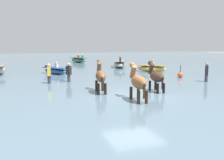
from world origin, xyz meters
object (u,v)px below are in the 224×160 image
at_px(horse_flank_chestnut, 138,83).
at_px(person_onlooker_left, 49,76).
at_px(person_onlooker_right, 206,75).
at_px(boat_near_port, 78,60).
at_px(boat_near_starboard, 152,68).
at_px(horse_lead_dark_bay, 156,77).
at_px(channel_buoy, 180,75).
at_px(person_wading_mid, 69,75).
at_px(horse_trailing_bay, 101,77).
at_px(boat_distant_west, 119,64).
at_px(boat_distant_east, 56,71).

height_order(horse_flank_chestnut, person_onlooker_left, horse_flank_chestnut).
bearing_deg(person_onlooker_right, person_onlooker_left, 163.74).
xyz_separation_m(boat_near_port, boat_near_starboard, (3.52, -12.88, -0.03)).
relative_size(horse_lead_dark_bay, channel_buoy, 2.12).
xyz_separation_m(horse_flank_chestnut, channel_buoy, (6.06, 5.52, -0.56)).
distance_m(horse_lead_dark_bay, channel_buoy, 5.82).
height_order(person_wading_mid, channel_buoy, person_wading_mid).
bearing_deg(boat_near_starboard, boat_near_port, 105.28).
bearing_deg(horse_trailing_bay, boat_near_port, 80.19).
bearing_deg(boat_near_port, horse_flank_chestnut, -96.55).
relative_size(horse_flank_chestnut, person_wading_mid, 1.22).
xyz_separation_m(horse_flank_chestnut, person_onlooker_left, (-2.97, 6.07, -0.31)).
height_order(horse_flank_chestnut, boat_near_port, horse_flank_chestnut).
distance_m(horse_lead_dark_bay, boat_distant_west, 13.23).
height_order(boat_near_port, channel_buoy, boat_near_port).
xyz_separation_m(horse_lead_dark_bay, person_onlooker_left, (-4.77, 4.48, -0.26)).
xyz_separation_m(boat_distant_west, channel_buoy, (1.05, -8.90, -0.14)).
bearing_deg(boat_distant_west, boat_distant_east, -152.95).
height_order(horse_lead_dark_bay, boat_distant_west, horse_lead_dark_bay).
xyz_separation_m(boat_distant_east, boat_near_port, (4.53, 11.68, 0.06)).
distance_m(horse_flank_chestnut, channel_buoy, 8.21).
bearing_deg(person_wading_mid, horse_lead_dark_bay, -53.08).
bearing_deg(horse_lead_dark_bay, boat_near_starboard, 61.94).
bearing_deg(person_onlooker_right, horse_lead_dark_bay, -159.54).
bearing_deg(boat_near_starboard, person_onlooker_left, -158.33).
distance_m(horse_lead_dark_bay, person_wading_mid, 5.88).
height_order(boat_near_port, boat_distant_west, boat_distant_west).
distance_m(person_onlooker_right, person_onlooker_left, 9.81).
bearing_deg(person_wading_mid, channel_buoy, -5.66).
bearing_deg(boat_near_port, horse_trailing_bay, -99.81).
relative_size(horse_flank_chestnut, channel_buoy, 2.20).
bearing_deg(boat_distant_east, horse_trailing_bay, -83.19).
height_order(horse_lead_dark_bay, horse_flank_chestnut, horse_flank_chestnut).
bearing_deg(horse_flank_chestnut, boat_near_starboard, 57.74).
xyz_separation_m(boat_distant_east, person_wading_mid, (0.20, -4.58, 0.20)).
bearing_deg(channel_buoy, horse_lead_dark_bay, -137.32).
distance_m(horse_flank_chestnut, person_wading_mid, 6.53).
bearing_deg(boat_near_starboard, horse_lead_dark_bay, -118.06).
relative_size(horse_trailing_bay, boat_distant_east, 0.78).
relative_size(boat_near_starboard, channel_buoy, 2.72).
distance_m(boat_near_port, person_onlooker_right, 19.61).
bearing_deg(person_onlooker_left, horse_trailing_bay, -61.39).
relative_size(boat_near_starboard, person_wading_mid, 1.50).
distance_m(horse_flank_chestnut, boat_near_port, 22.70).
xyz_separation_m(horse_trailing_bay, boat_near_starboard, (7.02, 7.38, -0.49)).
distance_m(horse_trailing_bay, boat_near_port, 20.56).
bearing_deg(person_onlooker_right, horse_flank_chestnut, -152.74).
distance_m(boat_near_starboard, person_wading_mid, 8.54).
height_order(person_onlooker_left, person_wading_mid, same).
xyz_separation_m(horse_trailing_bay, horse_flank_chestnut, (0.91, -2.30, -0.01)).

